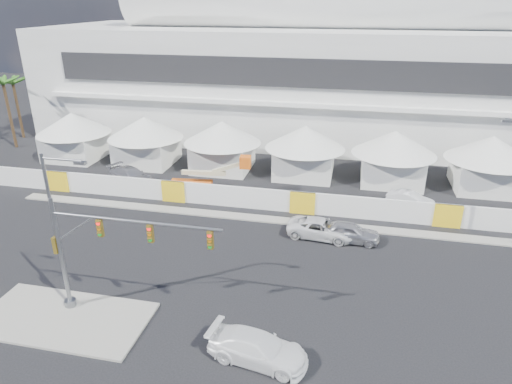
% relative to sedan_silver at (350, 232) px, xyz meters
% --- Properties ---
extents(ground, '(160.00, 160.00, 0.00)m').
position_rel_sedan_silver_xyz_m(ground, '(-10.21, -10.24, -0.78)').
color(ground, black).
rests_on(ground, ground).
extents(median_island, '(10.00, 5.00, 0.15)m').
position_rel_sedan_silver_xyz_m(median_island, '(-16.21, -13.24, -0.71)').
color(median_island, gray).
rests_on(median_island, ground).
extents(far_curb, '(80.00, 1.20, 0.12)m').
position_rel_sedan_silver_xyz_m(far_curb, '(9.79, 2.26, -0.72)').
color(far_curb, gray).
rests_on(far_curb, ground).
extents(stadium, '(80.00, 24.80, 21.98)m').
position_rel_sedan_silver_xyz_m(stadium, '(-1.50, 31.26, 8.67)').
color(stadium, silver).
rests_on(stadium, ground).
extents(tent_row, '(53.40, 8.40, 5.40)m').
position_rel_sedan_silver_xyz_m(tent_row, '(-9.71, 13.76, 2.37)').
color(tent_row, silver).
rests_on(tent_row, ground).
extents(hoarding_fence, '(70.00, 0.25, 2.00)m').
position_rel_sedan_silver_xyz_m(hoarding_fence, '(-4.21, 4.26, 0.22)').
color(hoarding_fence, white).
rests_on(hoarding_fence, ground).
extents(palm_cluster, '(10.60, 10.60, 8.55)m').
position_rel_sedan_silver_xyz_m(palm_cluster, '(-43.67, 19.26, 6.10)').
color(palm_cluster, '#47331E').
rests_on(palm_cluster, ground).
extents(sedan_silver, '(1.99, 4.65, 1.56)m').
position_rel_sedan_silver_xyz_m(sedan_silver, '(0.00, 0.00, 0.00)').
color(sedan_silver, '#B1B1B6').
rests_on(sedan_silver, ground).
extents(pickup_curb, '(2.93, 5.56, 1.49)m').
position_rel_sedan_silver_xyz_m(pickup_curb, '(-2.20, 0.21, -0.04)').
color(pickup_curb, white).
rests_on(pickup_curb, ground).
extents(pickup_near, '(2.98, 5.61, 1.55)m').
position_rel_sedan_silver_xyz_m(pickup_near, '(-4.31, -13.97, -0.01)').
color(pickup_near, white).
rests_on(pickup_near, ground).
extents(lot_car_a, '(2.83, 4.44, 1.38)m').
position_rel_sedan_silver_xyz_m(lot_car_a, '(5.20, 7.67, -0.09)').
color(lot_car_a, white).
rests_on(lot_car_a, ground).
extents(lot_car_c, '(4.40, 5.93, 1.60)m').
position_rel_sedan_silver_xyz_m(lot_car_c, '(-22.24, 7.60, 0.02)').
color(lot_car_c, '#AFAFB4').
rests_on(lot_car_c, ground).
extents(traffic_mast, '(10.25, 0.70, 7.20)m').
position_rel_sedan_silver_xyz_m(traffic_mast, '(-14.27, -12.10, 3.41)').
color(traffic_mast, gray).
rests_on(traffic_mast, median_island).
extents(streetlight_median, '(2.69, 0.27, 9.74)m').
position_rel_sedan_silver_xyz_m(streetlight_median, '(-16.30, -12.04, 4.96)').
color(streetlight_median, gray).
rests_on(streetlight_median, median_island).
extents(boom_lift, '(8.00, 2.24, 4.01)m').
position_rel_sedan_silver_xyz_m(boom_lift, '(-14.52, 6.22, 0.30)').
color(boom_lift, orange).
rests_on(boom_lift, ground).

